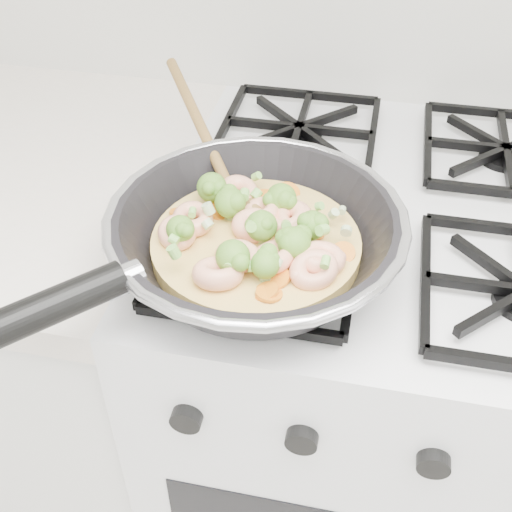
# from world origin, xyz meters

# --- Properties ---
(stove) EXTENTS (0.60, 0.60, 0.92)m
(stove) POSITION_xyz_m (0.00, 1.70, 0.46)
(stove) COLOR white
(stove) RESTS_ON ground
(skillet) EXTENTS (0.40, 0.53, 0.11)m
(skillet) POSITION_xyz_m (-0.15, 1.53, 0.96)
(skillet) COLOR black
(skillet) RESTS_ON stove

